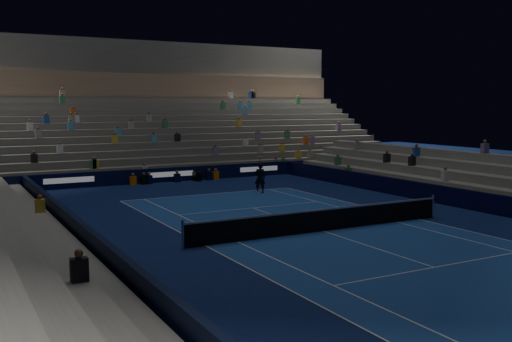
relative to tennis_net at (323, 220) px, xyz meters
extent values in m
plane|color=#0C1B4D|center=(0.00, 0.00, -0.50)|extent=(90.00, 90.00, 0.00)
cube|color=#1A4494|center=(0.00, 0.00, -0.50)|extent=(10.97, 23.77, 0.01)
cube|color=black|center=(0.00, 18.50, 0.00)|extent=(44.00, 0.25, 1.00)
cube|color=black|center=(9.70, 0.00, 0.00)|extent=(0.25, 37.00, 1.00)
cube|color=black|center=(-9.70, 0.00, 0.00)|extent=(0.25, 37.00, 1.00)
cube|color=#5F5E5A|center=(0.00, 19.50, -0.25)|extent=(44.00, 1.00, 0.50)
cube|color=#5F5E5A|center=(0.00, 20.50, 0.00)|extent=(44.00, 1.00, 1.00)
cube|color=#5F5E5A|center=(0.00, 21.50, 0.25)|extent=(44.00, 1.00, 1.50)
cube|color=#5F5E5A|center=(0.00, 22.50, 0.50)|extent=(44.00, 1.00, 2.00)
cube|color=#5F5E5A|center=(0.00, 23.50, 0.75)|extent=(44.00, 1.00, 2.50)
cube|color=#5F5E5A|center=(0.00, 24.50, 1.00)|extent=(44.00, 1.00, 3.00)
cube|color=#5F5E5A|center=(0.00, 25.50, 1.25)|extent=(44.00, 1.00, 3.50)
cube|color=#5F5E5A|center=(0.00, 26.50, 1.50)|extent=(44.00, 1.00, 4.00)
cube|color=#5F5E5A|center=(0.00, 27.50, 1.75)|extent=(44.00, 1.00, 4.50)
cube|color=#5F5E5A|center=(0.00, 28.50, 2.00)|extent=(44.00, 1.00, 5.00)
cube|color=#5F5E5A|center=(0.00, 29.50, 2.25)|extent=(44.00, 1.00, 5.50)
cube|color=#5F5E5A|center=(0.00, 30.50, 2.50)|extent=(44.00, 1.00, 6.00)
cube|color=#836751|center=(0.00, 31.60, 6.60)|extent=(44.00, 0.60, 2.20)
cube|color=#4C4B49|center=(0.00, 33.00, 9.20)|extent=(44.00, 2.40, 3.00)
cube|color=gray|center=(10.50, 0.00, -0.25)|extent=(1.00, 37.00, 0.50)
cube|color=gray|center=(11.50, 0.00, 0.00)|extent=(1.00, 37.00, 1.00)
cube|color=slate|center=(-10.50, 0.00, -0.25)|extent=(1.00, 37.00, 0.50)
cube|color=slate|center=(-11.50, 0.00, 0.00)|extent=(1.00, 37.00, 1.00)
cube|color=slate|center=(-12.50, 0.00, 0.25)|extent=(1.00, 37.00, 1.50)
cylinder|color=#B2B2B7|center=(-6.40, 0.00, 0.05)|extent=(0.10, 0.10, 1.10)
cylinder|color=#B2B2B7|center=(6.40, 0.00, 0.05)|extent=(0.10, 0.10, 1.10)
cube|color=black|center=(0.00, 0.00, -0.05)|extent=(12.80, 0.03, 0.90)
cube|color=white|center=(0.00, 0.00, 0.44)|extent=(12.80, 0.04, 0.08)
imported|color=black|center=(2.89, 10.80, 0.43)|extent=(0.78, 0.63, 1.87)
cube|color=black|center=(1.76, 17.98, -0.18)|extent=(0.54, 0.64, 0.65)
cylinder|color=black|center=(1.76, 17.50, 0.02)|extent=(0.19, 0.36, 0.16)
camera|label=1|loc=(-14.25, -20.16, 4.88)|focal=40.95mm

